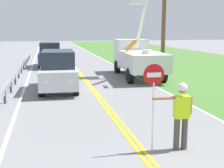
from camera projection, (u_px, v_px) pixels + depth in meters
name	position (u px, v px, depth m)	size (l,w,h in m)	color
grass_verge_right	(209.00, 66.00, 25.82)	(16.00, 110.00, 0.01)	#477533
centerline_yellow_left	(76.00, 70.00, 23.32)	(0.11, 110.00, 0.01)	yellow
centerline_yellow_right	(78.00, 70.00, 23.36)	(0.11, 110.00, 0.01)	yellow
edge_line_right	(121.00, 69.00, 24.11)	(0.12, 110.00, 0.01)	silver
edge_line_left	(30.00, 71.00, 22.57)	(0.12, 110.00, 0.01)	silver
flagger_worker	(181.00, 112.00, 7.75)	(1.08, 0.27, 1.83)	#474238
stop_sign_paddle	(154.00, 88.00, 7.53)	(0.56, 0.04, 2.33)	silver
utility_bucket_truck	(137.00, 56.00, 20.02)	(3.00, 6.92, 5.66)	silver
oncoming_suv_nearest	(58.00, 70.00, 15.49)	(2.05, 4.67, 2.10)	silver
oncoming_suv_second	(50.00, 54.00, 25.21)	(2.05, 4.67, 2.10)	navy
utility_pole_near	(164.00, 14.00, 19.54)	(1.80, 0.28, 8.00)	brown
guardrail_left_shoulder	(17.00, 73.00, 18.23)	(0.10, 32.00, 0.71)	#9EA0A3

